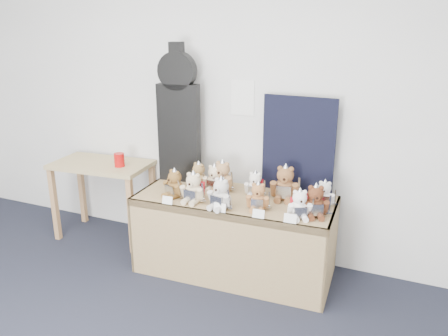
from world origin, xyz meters
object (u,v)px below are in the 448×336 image
at_px(teddy_front_left, 193,189).
at_px(teddy_back_end, 324,195).
at_px(teddy_back_far_left, 198,176).
at_px(teddy_back_right, 285,184).
at_px(teddy_front_end, 315,202).
at_px(guitar_case, 179,115).
at_px(teddy_back_left, 214,179).
at_px(teddy_front_right, 258,198).
at_px(teddy_front_far_left, 174,185).
at_px(display_table, 232,217).
at_px(teddy_back_centre_left, 222,177).
at_px(teddy_front_centre, 221,195).
at_px(teddy_front_far_right, 300,205).
at_px(side_table, 102,175).
at_px(red_cup, 119,160).
at_px(teddy_back_centre_right, 255,185).

xyz_separation_m(teddy_front_left, teddy_back_end, (0.97, 0.33, -0.02)).
bearing_deg(teddy_back_far_left, teddy_back_right, 19.73).
xyz_separation_m(teddy_front_end, teddy_back_end, (0.02, 0.23, -0.02)).
xyz_separation_m(guitar_case, teddy_back_left, (0.40, -0.13, -0.49)).
distance_m(teddy_front_right, teddy_front_end, 0.43).
xyz_separation_m(teddy_front_far_left, teddy_front_right, (0.71, 0.02, -0.01)).
distance_m(display_table, teddy_back_left, 0.37).
xyz_separation_m(display_table, teddy_back_centre_left, (-0.16, 0.18, 0.26)).
height_order(teddy_front_centre, teddy_back_left, teddy_front_centre).
relative_size(teddy_front_far_right, teddy_back_far_left, 0.97).
bearing_deg(teddy_front_far_right, teddy_back_left, 137.31).
xyz_separation_m(teddy_front_far_left, teddy_front_left, (0.19, -0.03, 0.01)).
relative_size(side_table, red_cup, 7.62).
bearing_deg(teddy_back_right, teddy_front_far_right, -65.21).
xyz_separation_m(teddy_back_centre_right, teddy_back_end, (0.56, 0.02, -0.00)).
xyz_separation_m(red_cup, teddy_front_right, (1.44, -0.24, -0.06)).
bearing_deg(teddy_front_centre, teddy_back_right, 55.81).
bearing_deg(teddy_front_far_left, teddy_back_centre_left, 63.50).
bearing_deg(teddy_front_left, red_cup, 163.89).
bearing_deg(red_cup, teddy_front_left, -17.72).
xyz_separation_m(display_table, teddy_back_far_left, (-0.38, 0.16, 0.25)).
bearing_deg(teddy_back_centre_right, teddy_front_end, -27.12).
distance_m(side_table, teddy_front_far_right, 2.03).
distance_m(display_table, red_cup, 1.24).
distance_m(teddy_front_far_left, teddy_front_left, 0.20).
distance_m(teddy_front_centre, teddy_back_far_left, 0.50).
bearing_deg(teddy_back_centre_left, teddy_back_left, -151.67).
relative_size(teddy_front_far_left, teddy_back_far_left, 1.03).
xyz_separation_m(guitar_case, teddy_back_far_left, (0.24, -0.12, -0.49)).
distance_m(guitar_case, teddy_front_centre, 0.90).
bearing_deg(guitar_case, teddy_front_far_left, -73.92).
bearing_deg(red_cup, teddy_front_centre, -15.64).
bearing_deg(teddy_back_centre_left, teddy_front_far_left, -133.04).
relative_size(teddy_front_far_left, teddy_back_centre_left, 0.89).
bearing_deg(teddy_back_centre_left, teddy_back_right, 5.51).
distance_m(teddy_front_far_right, teddy_back_centre_left, 0.79).
height_order(teddy_front_far_left, teddy_back_left, teddy_front_far_left).
bearing_deg(teddy_back_centre_right, side_table, 173.69).
distance_m(teddy_back_left, teddy_back_right, 0.60).
relative_size(side_table, teddy_back_centre_right, 4.08).
relative_size(teddy_front_far_right, teddy_back_left, 0.96).
distance_m(teddy_front_left, teddy_back_end, 1.03).
height_order(side_table, teddy_back_centre_right, teddy_back_centre_right).
xyz_separation_m(display_table, teddy_back_end, (0.70, 0.19, 0.24)).
bearing_deg(teddy_back_end, teddy_front_right, -154.31).
height_order(display_table, side_table, side_table).
height_order(teddy_back_right, teddy_back_far_left, teddy_back_right).
height_order(teddy_back_left, teddy_back_centre_left, teddy_back_centre_left).
height_order(display_table, teddy_back_centre_left, teddy_back_centre_left).
height_order(teddy_back_left, teddy_back_centre_right, teddy_back_left).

